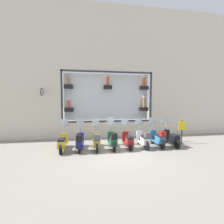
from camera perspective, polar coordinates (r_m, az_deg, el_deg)
name	(u,v)px	position (r m, az deg, el deg)	size (l,w,h in m)	color
ground_plane	(117,152)	(8.04, 1.92, -14.94)	(120.00, 120.00, 0.00)	gray
building_facade	(108,70)	(11.43, -1.55, 15.55)	(1.18, 36.00, 9.60)	beige
scooter_black_0	(172,138)	(9.66, 21.82, -9.31)	(1.81, 0.61, 1.66)	black
scooter_teal_1	(158,138)	(9.18, 17.16, -9.58)	(1.81, 0.61, 1.62)	black
scooter_white_2	(144,139)	(8.83, 11.92, -10.17)	(1.80, 0.60, 1.56)	black
scooter_red_3	(128,140)	(8.63, 6.14, -10.74)	(1.80, 0.60, 1.58)	black
scooter_green_4	(113,140)	(8.38, 0.25, -10.72)	(1.81, 0.61, 1.67)	black
scooter_olive_5	(96,141)	(8.29, -5.94, -11.01)	(1.80, 0.60, 1.61)	black
scooter_navy_6	(80,142)	(8.29, -12.20, -11.12)	(1.79, 0.61, 1.61)	black
scooter_yellow_7	(63,143)	(8.46, -18.31, -11.13)	(1.80, 0.61, 1.61)	black
shop_sign_post	(182,132)	(10.19, 25.06, -6.76)	(0.36, 0.45, 1.47)	#232326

